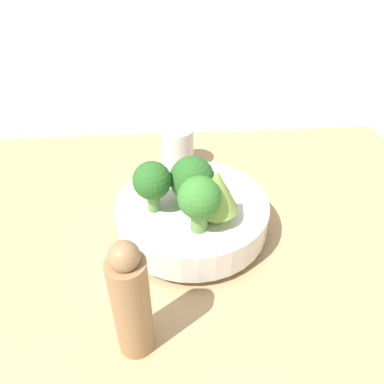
# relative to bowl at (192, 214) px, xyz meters

# --- Properties ---
(ground_plane) EXTENTS (6.00, 6.00, 0.00)m
(ground_plane) POSITION_rel_bowl_xyz_m (-0.02, -0.01, -0.08)
(ground_plane) COLOR beige
(table) EXTENTS (1.03, 0.74, 0.04)m
(table) POSITION_rel_bowl_xyz_m (-0.02, -0.01, -0.06)
(table) COLOR tan
(table) RESTS_ON ground_plane
(bowl) EXTENTS (0.25, 0.25, 0.06)m
(bowl) POSITION_rel_bowl_xyz_m (0.00, 0.00, 0.00)
(bowl) COLOR silver
(bowl) RESTS_ON table
(broccoli_floret_front) EXTENTS (0.06, 0.06, 0.09)m
(broccoli_floret_front) POSITION_rel_bowl_xyz_m (0.01, -0.06, 0.08)
(broccoli_floret_front) COLOR #609347
(broccoli_floret_front) RESTS_ON bowl
(broccoli_floret_left) EXTENTS (0.06, 0.06, 0.09)m
(broccoli_floret_left) POSITION_rel_bowl_xyz_m (-0.06, -0.01, 0.08)
(broccoli_floret_left) COLOR #609347
(broccoli_floret_left) RESTS_ON bowl
(romanesco_piece_near) EXTENTS (0.07, 0.07, 0.09)m
(romanesco_piece_near) POSITION_rel_bowl_xyz_m (0.03, -0.05, 0.08)
(romanesco_piece_near) COLOR #6BA34C
(romanesco_piece_near) RESTS_ON bowl
(broccoli_floret_center) EXTENTS (0.07, 0.07, 0.08)m
(broccoli_floret_center) POSITION_rel_bowl_xyz_m (-0.00, 0.00, 0.07)
(broccoli_floret_center) COLOR #7AB256
(broccoli_floret_center) RESTS_ON bowl
(cup) EXTENTS (0.07, 0.07, 0.09)m
(cup) POSITION_rel_bowl_xyz_m (-0.02, 0.21, 0.01)
(cup) COLOR silver
(cup) RESTS_ON table
(pepper_mill) EXTENTS (0.05, 0.05, 0.18)m
(pepper_mill) POSITION_rel_bowl_xyz_m (-0.09, -0.21, 0.05)
(pepper_mill) COLOR #997047
(pepper_mill) RESTS_ON table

